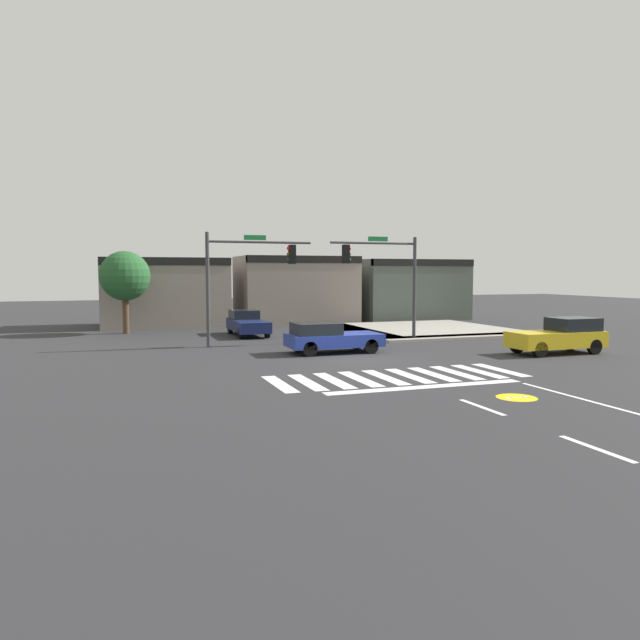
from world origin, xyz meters
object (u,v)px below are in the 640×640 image
(car_yellow, at_px, (560,336))
(roadside_tree, at_px, (125,276))
(traffic_signal_northeast, at_px, (384,268))
(car_blue, at_px, (329,337))
(traffic_signal_northwest, at_px, (247,268))
(car_navy, at_px, (247,323))

(car_yellow, height_order, roadside_tree, roadside_tree)
(traffic_signal_northeast, xyz_separation_m, roadside_tree, (-12.70, 8.51, -0.45))
(car_blue, xyz_separation_m, car_yellow, (9.60, -3.57, 0.09))
(roadside_tree, bearing_deg, traffic_signal_northwest, -55.82)
(traffic_signal_northwest, distance_m, roadside_tree, 9.83)
(car_yellow, relative_size, roadside_tree, 0.88)
(car_blue, distance_m, car_navy, 8.87)
(car_navy, bearing_deg, car_blue, 12.03)
(car_blue, xyz_separation_m, car_navy, (-1.85, 8.68, 0.00))
(traffic_signal_northwest, distance_m, car_yellow, 14.83)
(car_navy, distance_m, roadside_tree, 7.80)
(traffic_signal_northwest, relative_size, traffic_signal_northeast, 1.01)
(traffic_signal_northwest, height_order, traffic_signal_northeast, traffic_signal_northwest)
(car_blue, distance_m, roadside_tree, 14.87)
(traffic_signal_northeast, relative_size, car_yellow, 1.28)
(traffic_signal_northwest, xyz_separation_m, car_navy, (1.02, 4.82, -3.13))
(car_yellow, distance_m, roadside_tree, 23.92)
(car_blue, relative_size, roadside_tree, 0.86)
(car_navy, bearing_deg, car_yellow, 43.09)
(traffic_signal_northwest, xyz_separation_m, car_yellow, (12.47, -7.42, -3.04))
(car_yellow, bearing_deg, car_navy, -46.91)
(car_navy, bearing_deg, traffic_signal_northwest, -11.95)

